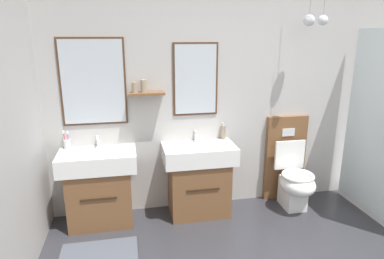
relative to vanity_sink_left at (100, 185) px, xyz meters
name	(u,v)px	position (x,y,z in m)	size (l,w,h in m)	color
wall_back	(249,86)	(1.64, 0.25, 0.93)	(4.60, 0.52, 2.68)	#B7B5B2
bath_mat	(99,255)	(0.00, -0.58, -0.41)	(0.68, 0.44, 0.01)	#474C56
vanity_sink_left	(100,185)	(0.00, 0.00, 0.00)	(0.75, 0.46, 0.78)	brown
tap_on_left_sink	(98,140)	(0.00, 0.16, 0.43)	(0.03, 0.13, 0.11)	silver
vanity_sink_right	(199,177)	(1.03, 0.00, 0.00)	(0.75, 0.46, 0.78)	brown
tap_on_right_sink	(196,134)	(1.03, 0.16, 0.43)	(0.03, 0.13, 0.11)	silver
toilet	(291,173)	(2.09, -0.01, -0.04)	(0.48, 0.62, 1.00)	brown
toothbrush_cup	(67,144)	(-0.30, 0.15, 0.42)	(0.07, 0.07, 0.19)	silver
soap_dispenser	(223,132)	(1.34, 0.16, 0.44)	(0.06, 0.06, 0.19)	gray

